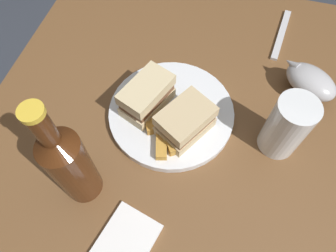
% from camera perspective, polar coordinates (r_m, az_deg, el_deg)
% --- Properties ---
extents(ground_plane, '(6.00, 6.00, 0.00)m').
position_cam_1_polar(ground_plane, '(1.37, -0.32, -18.19)').
color(ground_plane, '#333842').
extents(dining_table, '(1.10, 0.83, 0.77)m').
position_cam_1_polar(dining_table, '(1.00, -0.43, -13.98)').
color(dining_table, brown).
rests_on(dining_table, ground).
extents(plate, '(0.27, 0.27, 0.02)m').
position_cam_1_polar(plate, '(0.67, 0.62, 2.47)').
color(plate, white).
rests_on(plate, dining_table).
extents(sandwich_half_left, '(0.13, 0.10, 0.07)m').
position_cam_1_polar(sandwich_half_left, '(0.64, -3.94, 5.57)').
color(sandwich_half_left, beige).
rests_on(sandwich_half_left, plate).
extents(sandwich_half_right, '(0.13, 0.12, 0.06)m').
position_cam_1_polar(sandwich_half_right, '(0.61, 3.20, 0.87)').
color(sandwich_half_right, '#CCB284').
rests_on(sandwich_half_right, plate).
extents(potato_wedge_front, '(0.04, 0.05, 0.02)m').
position_cam_1_polar(potato_wedge_front, '(0.63, -2.26, -0.16)').
color(potato_wedge_front, '#B77F33').
rests_on(potato_wedge_front, plate).
extents(potato_wedge_middle, '(0.06, 0.04, 0.02)m').
position_cam_1_polar(potato_wedge_middle, '(0.61, -1.11, -3.37)').
color(potato_wedge_middle, gold).
rests_on(potato_wedge_middle, plate).
extents(potato_wedge_back, '(0.04, 0.04, 0.02)m').
position_cam_1_polar(potato_wedge_back, '(0.61, 0.72, -3.44)').
color(potato_wedge_back, gold).
rests_on(potato_wedge_back, plate).
extents(potato_wedge_left_edge, '(0.04, 0.04, 0.02)m').
position_cam_1_polar(potato_wedge_left_edge, '(0.62, -0.87, -1.30)').
color(potato_wedge_left_edge, '#AD702D').
rests_on(potato_wedge_left_edge, plate).
extents(potato_wedge_right_edge, '(0.05, 0.04, 0.01)m').
position_cam_1_polar(potato_wedge_right_edge, '(0.65, -3.73, 2.20)').
color(potato_wedge_right_edge, gold).
rests_on(potato_wedge_right_edge, plate).
extents(pint_glass, '(0.08, 0.08, 0.14)m').
position_cam_1_polar(pint_glass, '(0.63, 20.89, -0.41)').
color(pint_glass, white).
rests_on(pint_glass, dining_table).
extents(gravy_boat, '(0.13, 0.14, 0.07)m').
position_cam_1_polar(gravy_boat, '(0.74, 24.79, 7.51)').
color(gravy_boat, '#B7B7BC').
rests_on(gravy_boat, dining_table).
extents(cider_bottle, '(0.07, 0.07, 0.27)m').
position_cam_1_polar(cider_bottle, '(0.53, -17.71, -6.75)').
color(cider_bottle, '#47230F').
rests_on(cider_bottle, dining_table).
extents(napkin, '(0.13, 0.11, 0.01)m').
position_cam_1_polar(napkin, '(0.58, -7.75, -20.31)').
color(napkin, white).
rests_on(napkin, dining_table).
extents(fork, '(0.18, 0.04, 0.01)m').
position_cam_1_polar(fork, '(0.87, 20.19, 15.63)').
color(fork, silver).
rests_on(fork, dining_table).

